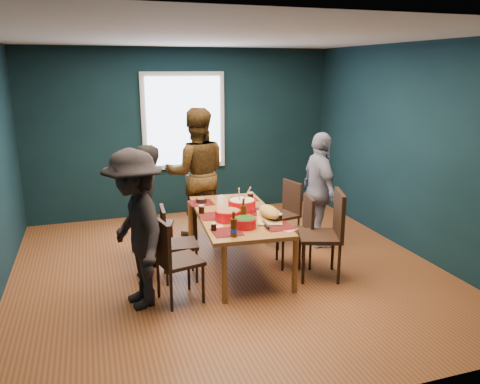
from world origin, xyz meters
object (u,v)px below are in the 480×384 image
object	(u,v)px
chair_right_far	(286,208)
person_far_left	(146,211)
bowl_salad	(228,215)
chair_right_near	(329,228)
bowl_herbs	(245,222)
chair_left_near	(172,255)
chair_left_mid	(172,238)
dining_table	(237,219)
chair_left_far	(149,219)
person_back	(197,174)
cutting_board	(269,213)
person_near_left	(135,230)
person_right	(320,190)
chair_right_mid	(301,226)
bowl_dumpling	(242,205)

from	to	relation	value
chair_right_far	person_far_left	distance (m)	2.01
chair_right_far	bowl_salad	size ratio (longest dim) A/B	2.99
chair_right_near	bowl_herbs	world-z (taller)	chair_right_near
chair_left_near	person_far_left	distance (m)	0.88
chair_left_mid	bowl_herbs	size ratio (longest dim) A/B	3.42
dining_table	chair_left_far	size ratio (longest dim) A/B	2.14
person_back	cutting_board	world-z (taller)	person_back
chair_left_near	person_near_left	bearing A→B (deg)	155.07
person_far_left	person_right	xyz separation A→B (m)	(2.34, 0.18, 0.01)
chair_left_near	person_near_left	world-z (taller)	person_near_left
dining_table	bowl_herbs	bearing A→B (deg)	-93.05
bowl_salad	chair_left_mid	bearing A→B (deg)	170.11
chair_right_mid	bowl_salad	size ratio (longest dim) A/B	2.98
chair_right_mid	dining_table	bearing A→B (deg)	178.89
bowl_dumpling	person_right	bearing A→B (deg)	12.58
bowl_salad	dining_table	bearing A→B (deg)	49.24
person_back	person_near_left	world-z (taller)	person_back
chair_left_far	chair_right_far	size ratio (longest dim) A/B	1.00
person_back	chair_left_far	bearing A→B (deg)	46.87
chair_left_far	person_far_left	size ratio (longest dim) A/B	0.57
chair_right_mid	person_right	xyz separation A→B (m)	(0.52, 0.53, 0.27)
person_right	bowl_herbs	distance (m)	1.61
person_near_left	chair_left_far	bearing A→B (deg)	155.96
chair_left_far	bowl_dumpling	xyz separation A→B (m)	(1.06, -0.56, 0.25)
chair_right_near	person_right	world-z (taller)	person_right
chair_left_mid	chair_left_near	world-z (taller)	chair_left_near
chair_left_near	bowl_dumpling	xyz separation A→B (m)	(1.00, 0.75, 0.23)
person_right	chair_left_near	bearing A→B (deg)	119.42
chair_right_mid	person_near_left	xyz separation A→B (m)	(-2.01, -0.41, 0.31)
cutting_board	chair_left_near	bearing A→B (deg)	-145.67
person_back	bowl_herbs	world-z (taller)	person_back
chair_right_far	person_back	bearing A→B (deg)	134.42
chair_left_mid	person_near_left	distance (m)	0.72
chair_right_mid	person_back	size ratio (longest dim) A/B	0.47
chair_right_mid	bowl_herbs	size ratio (longest dim) A/B	3.45
dining_table	cutting_board	world-z (taller)	cutting_board
chair_left_mid	person_near_left	xyz separation A→B (m)	(-0.44, -0.48, 0.31)
dining_table	person_back	distance (m)	1.32
person_far_left	person_back	world-z (taller)	person_back
chair_right_near	bowl_salad	bearing A→B (deg)	179.44
chair_right_far	person_far_left	xyz separation A→B (m)	(-1.95, -0.39, 0.26)
bowl_salad	chair_right_far	bearing A→B (deg)	35.99
chair_left_near	person_right	xyz separation A→B (m)	(2.19, 1.02, 0.25)
cutting_board	person_far_left	bearing A→B (deg)	178.31
chair_right_far	person_near_left	distance (m)	2.45
person_back	person_right	distance (m)	1.74
dining_table	person_right	xyz separation A→B (m)	(1.29, 0.37, 0.16)
chair_left_far	person_right	xyz separation A→B (m)	(2.25, -0.29, 0.27)
person_near_left	chair_right_near	bearing A→B (deg)	78.63
chair_right_mid	bowl_dumpling	bearing A→B (deg)	168.79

